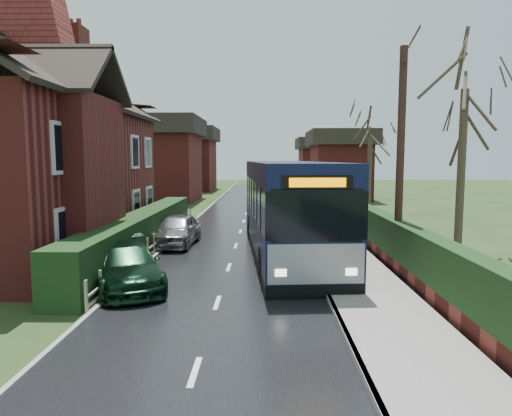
{
  "coord_description": "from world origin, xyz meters",
  "views": [
    {
      "loc": [
        1.26,
        -13.91,
        3.89
      ],
      "look_at": [
        0.92,
        5.25,
        1.8
      ],
      "focal_mm": 32.0,
      "sensor_mm": 36.0,
      "label": 1
    }
  ],
  "objects_px": {
    "brick_house": "(21,146)",
    "bus": "(287,209)",
    "telegraph_pole": "(400,161)",
    "car_green": "(127,265)",
    "car_silver": "(177,230)",
    "bus_stop_sign": "(362,238)"
  },
  "relations": [
    {
      "from": "car_green",
      "to": "bus_stop_sign",
      "type": "xyz_separation_m",
      "value": [
        6.9,
        -0.82,
        1.0
      ]
    },
    {
      "from": "brick_house",
      "to": "car_green",
      "type": "distance_m",
      "value": 8.65
    },
    {
      "from": "bus",
      "to": "telegraph_pole",
      "type": "height_order",
      "value": "telegraph_pole"
    },
    {
      "from": "bus",
      "to": "telegraph_pole",
      "type": "distance_m",
      "value": 5.07
    },
    {
      "from": "car_silver",
      "to": "telegraph_pole",
      "type": "distance_m",
      "value": 10.2
    },
    {
      "from": "car_green",
      "to": "telegraph_pole",
      "type": "distance_m",
      "value": 9.44
    },
    {
      "from": "brick_house",
      "to": "bus",
      "type": "bearing_deg",
      "value": -1.7
    },
    {
      "from": "brick_house",
      "to": "bus",
      "type": "xyz_separation_m",
      "value": [
        10.94,
        -0.32,
        -2.52
      ]
    },
    {
      "from": "brick_house",
      "to": "car_silver",
      "type": "distance_m",
      "value": 7.26
    },
    {
      "from": "bus",
      "to": "bus_stop_sign",
      "type": "bearing_deg",
      "value": -77.06
    },
    {
      "from": "bus",
      "to": "telegraph_pole",
      "type": "relative_size",
      "value": 1.66
    },
    {
      "from": "brick_house",
      "to": "bus",
      "type": "distance_m",
      "value": 11.23
    },
    {
      "from": "brick_house",
      "to": "bus_stop_sign",
      "type": "relative_size",
      "value": 5.81
    },
    {
      "from": "car_green",
      "to": "bus_stop_sign",
      "type": "bearing_deg",
      "value": -29.55
    },
    {
      "from": "telegraph_pole",
      "to": "bus",
      "type": "bearing_deg",
      "value": 146.78
    },
    {
      "from": "telegraph_pole",
      "to": "car_silver",
      "type": "bearing_deg",
      "value": 157.03
    },
    {
      "from": "car_silver",
      "to": "bus_stop_sign",
      "type": "bearing_deg",
      "value": -45.64
    },
    {
      "from": "brick_house",
      "to": "car_green",
      "type": "height_order",
      "value": "brick_house"
    },
    {
      "from": "bus",
      "to": "car_silver",
      "type": "xyz_separation_m",
      "value": [
        -4.85,
        1.79,
        -1.16
      ]
    },
    {
      "from": "telegraph_pole",
      "to": "brick_house",
      "type": "bearing_deg",
      "value": 173.7
    },
    {
      "from": "car_green",
      "to": "bus_stop_sign",
      "type": "relative_size",
      "value": 1.79
    },
    {
      "from": "car_silver",
      "to": "car_green",
      "type": "xyz_separation_m",
      "value": [
        -0.25,
        -6.66,
        -0.05
      ]
    }
  ]
}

